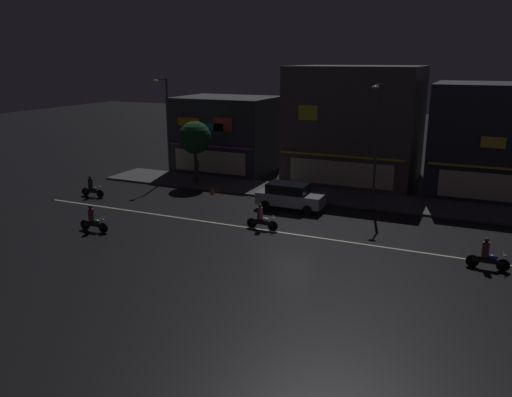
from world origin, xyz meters
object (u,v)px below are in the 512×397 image
(pedestrian_on_sidewalk, at_px, (197,171))
(parked_car_near_kerb, at_px, (290,196))
(traffic_cone, at_px, (212,190))
(motorcycle_following, at_px, (487,256))
(motorcycle_opposite_lane, at_px, (92,188))
(motorcycle_lead, at_px, (93,220))
(motorcycle_trailing_far, at_px, (261,219))
(streetlamp_mid, at_px, (376,135))
(streetlamp_west, at_px, (167,120))

(pedestrian_on_sidewalk, relative_size, parked_car_near_kerb, 0.43)
(pedestrian_on_sidewalk, height_order, traffic_cone, pedestrian_on_sidewalk)
(motorcycle_following, relative_size, motorcycle_opposite_lane, 1.00)
(pedestrian_on_sidewalk, relative_size, motorcycle_lead, 0.97)
(pedestrian_on_sidewalk, xyz_separation_m, motorcycle_opposite_lane, (-4.70, -6.54, -0.36))
(pedestrian_on_sidewalk, bearing_deg, traffic_cone, -13.70)
(pedestrian_on_sidewalk, height_order, motorcycle_trailing_far, pedestrian_on_sidewalk)
(streetlamp_mid, distance_m, motorcycle_opposite_lane, 19.85)
(streetlamp_west, bearing_deg, motorcycle_opposite_lane, -103.81)
(motorcycle_lead, xyz_separation_m, traffic_cone, (2.16, 9.97, -0.36))
(parked_car_near_kerb, height_order, motorcycle_trailing_far, parked_car_near_kerb)
(motorcycle_lead, relative_size, motorcycle_following, 1.00)
(streetlamp_mid, xyz_separation_m, motorcycle_trailing_far, (-4.77, -7.45, -4.07))
(motorcycle_lead, distance_m, motorcycle_trailing_far, 9.51)
(motorcycle_trailing_far, bearing_deg, motorcycle_following, -0.17)
(motorcycle_following, bearing_deg, motorcycle_trailing_far, -5.77)
(parked_car_near_kerb, xyz_separation_m, motorcycle_lead, (-8.57, -8.77, -0.24))
(parked_car_near_kerb, relative_size, motorcycle_lead, 2.26)
(pedestrian_on_sidewalk, bearing_deg, motorcycle_opposite_lane, -97.40)
(motorcycle_opposite_lane, xyz_separation_m, motorcycle_trailing_far, (13.77, -1.67, 0.00))
(motorcycle_trailing_far, bearing_deg, pedestrian_on_sidewalk, 142.44)
(traffic_cone, bearing_deg, motorcycle_lead, -102.23)
(streetlamp_west, relative_size, pedestrian_on_sidewalk, 4.28)
(parked_car_near_kerb, xyz_separation_m, motorcycle_opposite_lane, (-13.80, -2.91, -0.24))
(motorcycle_opposite_lane, bearing_deg, motorcycle_lead, -51.36)
(streetlamp_mid, xyz_separation_m, motorcycle_following, (7.03, -8.43, -4.07))
(motorcycle_lead, bearing_deg, parked_car_near_kerb, -127.52)
(streetlamp_west, relative_size, motorcycle_lead, 4.14)
(motorcycle_opposite_lane, bearing_deg, traffic_cone, 25.97)
(motorcycle_opposite_lane, relative_size, motorcycle_trailing_far, 1.00)
(parked_car_near_kerb, height_order, motorcycle_opposite_lane, parked_car_near_kerb)
(motorcycle_lead, height_order, traffic_cone, motorcycle_lead)
(pedestrian_on_sidewalk, bearing_deg, streetlamp_mid, 25.19)
(parked_car_near_kerb, relative_size, traffic_cone, 7.82)
(motorcycle_following, xyz_separation_m, motorcycle_trailing_far, (-11.80, 0.98, 0.00))
(motorcycle_lead, xyz_separation_m, motorcycle_following, (20.34, 3.21, 0.00))
(streetlamp_west, distance_m, traffic_cone, 7.78)
(motorcycle_following, bearing_deg, traffic_cone, -21.43)
(motorcycle_following, bearing_deg, motorcycle_opposite_lane, -6.93)
(motorcycle_opposite_lane, bearing_deg, motorcycle_following, -9.05)
(streetlamp_west, xyz_separation_m, pedestrian_on_sidewalk, (2.96, -0.55, -3.73))
(motorcycle_following, distance_m, traffic_cone, 19.40)
(streetlamp_mid, distance_m, motorcycle_following, 11.70)
(parked_car_near_kerb, bearing_deg, motorcycle_opposite_lane, -168.07)
(streetlamp_west, relative_size, motorcycle_trailing_far, 4.14)
(motorcycle_lead, xyz_separation_m, motorcycle_trailing_far, (8.54, 4.19, 0.00))
(parked_car_near_kerb, height_order, motorcycle_lead, parked_car_near_kerb)
(streetlamp_west, height_order, parked_car_near_kerb, streetlamp_west)
(motorcycle_opposite_lane, height_order, traffic_cone, motorcycle_opposite_lane)
(motorcycle_lead, height_order, motorcycle_trailing_far, same)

